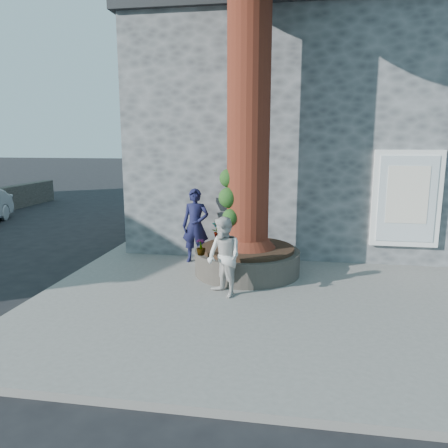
# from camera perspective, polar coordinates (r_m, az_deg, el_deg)

# --- Properties ---
(ground) EXTENTS (120.00, 120.00, 0.00)m
(ground) POSITION_cam_1_polar(r_m,az_deg,el_deg) (8.06, -4.40, -11.12)
(ground) COLOR black
(ground) RESTS_ON ground
(pavement) EXTENTS (9.00, 8.00, 0.12)m
(pavement) POSITION_cam_1_polar(r_m,az_deg,el_deg) (8.77, 6.87, -8.88)
(pavement) COLOR slate
(pavement) RESTS_ON ground
(yellow_line) EXTENTS (0.10, 30.00, 0.01)m
(yellow_line) POSITION_cam_1_polar(r_m,az_deg,el_deg) (10.04, -20.28, -7.25)
(yellow_line) COLOR yellow
(yellow_line) RESTS_ON ground
(stone_shop) EXTENTS (10.30, 8.30, 6.30)m
(stone_shop) POSITION_cam_1_polar(r_m,az_deg,el_deg) (14.46, 12.37, 11.27)
(stone_shop) COLOR #4B4D50
(stone_shop) RESTS_ON ground
(planter) EXTENTS (2.30, 2.30, 0.60)m
(planter) POSITION_cam_1_polar(r_m,az_deg,el_deg) (9.66, 3.03, -4.73)
(planter) COLOR black
(planter) RESTS_ON pavement
(man) EXTENTS (0.66, 0.44, 1.77)m
(man) POSITION_cam_1_polar(r_m,az_deg,el_deg) (10.42, -3.73, -0.22)
(man) COLOR #131435
(man) RESTS_ON pavement
(woman) EXTENTS (0.92, 0.92, 1.50)m
(woman) POSITION_cam_1_polar(r_m,az_deg,el_deg) (8.17, -0.02, -4.32)
(woman) COLOR beige
(woman) RESTS_ON pavement
(shopping_bag) EXTENTS (0.21, 0.14, 0.28)m
(shopping_bag) POSITION_cam_1_polar(r_m,az_deg,el_deg) (10.41, -3.11, -4.44)
(shopping_bag) COLOR white
(shopping_bag) RESTS_ON pavement
(plant_a) EXTENTS (0.24, 0.24, 0.38)m
(plant_a) POSITION_cam_1_polar(r_m,az_deg,el_deg) (10.48, -1.04, -0.65)
(plant_a) COLOR gray
(plant_a) RESTS_ON planter
(plant_b) EXTENTS (0.28, 0.28, 0.36)m
(plant_b) POSITION_cam_1_polar(r_m,az_deg,el_deg) (10.06, 1.51, -1.21)
(plant_b) COLOR gray
(plant_b) RESTS_ON planter
(plant_c) EXTENTS (0.21, 0.21, 0.34)m
(plant_c) POSITION_cam_1_polar(r_m,az_deg,el_deg) (8.86, -3.03, -3.00)
(plant_c) COLOR gray
(plant_c) RESTS_ON planter
(plant_d) EXTENTS (0.36, 0.37, 0.31)m
(plant_d) POSITION_cam_1_polar(r_m,az_deg,el_deg) (10.44, 0.45, -0.89)
(plant_d) COLOR gray
(plant_d) RESTS_ON planter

